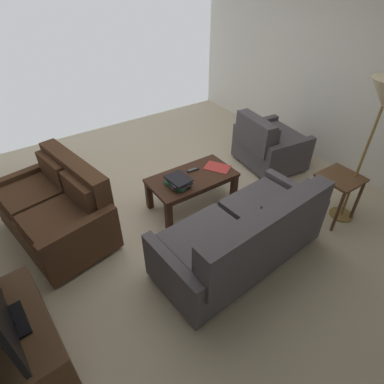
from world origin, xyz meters
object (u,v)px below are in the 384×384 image
(tv_stand, at_px, (22,340))
(armchair_side, at_px, (268,145))
(sofa_main, at_px, (245,236))
(coffee_table, at_px, (192,181))
(loose_magazine, at_px, (217,167))
(end_table, at_px, (339,185))
(loveseat_near, at_px, (58,208))
(tv_remote, at_px, (193,170))
(floor_lamp, at_px, (384,103))
(book_stack, at_px, (178,181))

(tv_stand, xyz_separation_m, armchair_side, (-3.62, -1.00, 0.13))
(sofa_main, height_order, tv_stand, sofa_main)
(sofa_main, bearing_deg, coffee_table, -95.45)
(coffee_table, relative_size, tv_stand, 1.02)
(sofa_main, xyz_separation_m, loose_magazine, (-0.48, -1.07, 0.06))
(end_table, xyz_separation_m, armchair_side, (-0.19, -1.29, -0.12))
(loveseat_near, relative_size, loose_magazine, 4.84)
(loose_magazine, bearing_deg, tv_remote, 126.61)
(tv_remote, relative_size, loose_magazine, 0.52)
(coffee_table, bearing_deg, loveseat_near, -14.28)
(armchair_side, bearing_deg, tv_remote, 1.73)
(loveseat_near, bearing_deg, armchair_side, 175.30)
(loveseat_near, relative_size, tv_remote, 9.23)
(tv_stand, height_order, armchair_side, armchair_side)
(floor_lamp, bearing_deg, sofa_main, -5.52)
(loveseat_near, xyz_separation_m, book_stack, (-1.27, 0.45, 0.12))
(floor_lamp, height_order, book_stack, floor_lamp)
(floor_lamp, relative_size, tv_stand, 1.61)
(sofa_main, distance_m, floor_lamp, 1.86)
(sofa_main, relative_size, loose_magazine, 5.92)
(armchair_side, relative_size, tv_remote, 6.13)
(loveseat_near, height_order, end_table, loveseat_near)
(sofa_main, distance_m, loose_magazine, 1.17)
(armchair_side, bearing_deg, floor_lamp, 87.93)
(armchair_side, bearing_deg, loveseat_near, -4.70)
(sofa_main, xyz_separation_m, floor_lamp, (-1.50, 0.15, 1.08))
(end_table, distance_m, floor_lamp, 0.99)
(tv_stand, bearing_deg, coffee_table, -158.40)
(loose_magazine, bearing_deg, sofa_main, -146.17)
(floor_lamp, xyz_separation_m, tv_remote, (1.32, -1.33, -1.01))
(coffee_table, bearing_deg, armchair_side, -174.42)
(coffee_table, distance_m, armchair_side, 1.46)
(floor_lamp, bearing_deg, coffee_table, -41.32)
(floor_lamp, relative_size, armchair_side, 1.69)
(armchair_side, bearing_deg, sofa_main, 38.31)
(end_table, height_order, book_stack, end_table)
(tv_stand, height_order, tv_remote, tv_remote)
(tv_remote, bearing_deg, end_table, 133.46)
(floor_lamp, bearing_deg, tv_remote, -45.18)
(loose_magazine, bearing_deg, end_table, -83.97)
(floor_lamp, distance_m, tv_remote, 2.13)
(armchair_side, distance_m, book_stack, 1.71)
(end_table, bearing_deg, book_stack, -35.70)
(end_table, bearing_deg, floor_lamp, 149.18)
(loveseat_near, distance_m, book_stack, 1.35)
(end_table, bearing_deg, tv_remote, -46.54)
(sofa_main, height_order, book_stack, sofa_main)
(sofa_main, distance_m, tv_remote, 1.20)
(sofa_main, xyz_separation_m, loveseat_near, (1.41, -1.47, 0.00))
(coffee_table, relative_size, loose_magazine, 3.43)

